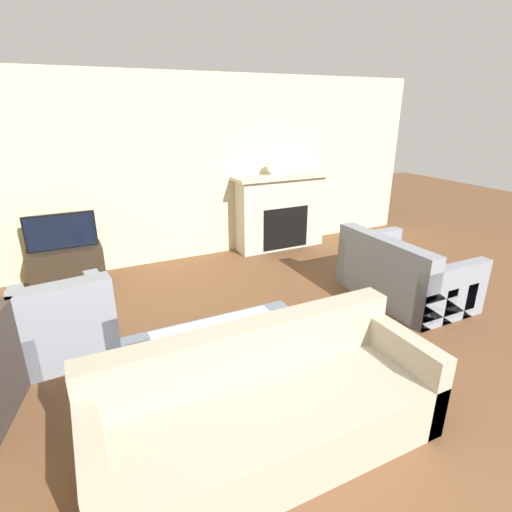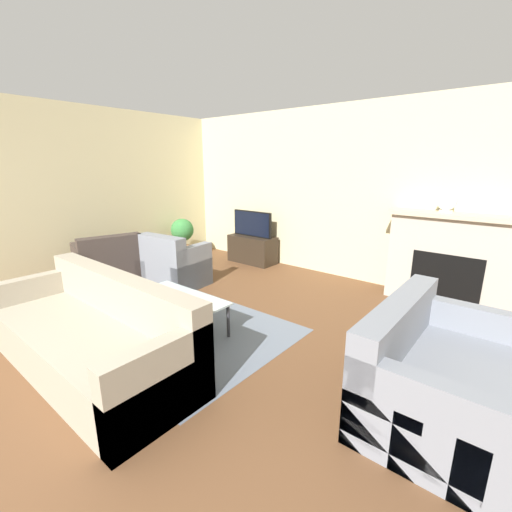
% 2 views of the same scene
% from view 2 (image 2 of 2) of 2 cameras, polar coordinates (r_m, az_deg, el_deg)
% --- Properties ---
extents(wall_back, '(8.97, 0.06, 2.70)m').
position_cam_2_polar(wall_back, '(5.78, 12.27, 10.20)').
color(wall_back, beige).
rests_on(wall_back, ground_plane).
extents(wall_left, '(0.06, 8.11, 2.70)m').
position_cam_2_polar(wall_left, '(6.21, -26.78, 9.27)').
color(wall_left, beige).
rests_on(wall_left, ground_plane).
extents(area_rug, '(2.34, 1.89, 0.00)m').
position_cam_2_polar(area_rug, '(4.04, -12.41, -11.85)').
color(area_rug, slate).
rests_on(area_rug, ground_plane).
extents(fireplace, '(1.59, 0.46, 1.21)m').
position_cam_2_polar(fireplace, '(5.08, 29.71, -0.31)').
color(fireplace, '#BCB2A3').
rests_on(fireplace, ground_plane).
extents(tv_stand, '(0.91, 0.42, 0.50)m').
position_cam_2_polar(tv_stand, '(6.45, -0.60, 1.14)').
color(tv_stand, '#2D2319').
rests_on(tv_stand, ground_plane).
extents(tv, '(0.85, 0.06, 0.47)m').
position_cam_2_polar(tv, '(6.35, -0.62, 5.40)').
color(tv, black).
rests_on(tv, tv_stand).
extents(couch_sectional, '(2.34, 0.88, 0.82)m').
position_cam_2_polar(couch_sectional, '(3.50, -25.49, -12.20)').
color(couch_sectional, '#9E937F').
rests_on(couch_sectional, ground_plane).
extents(couch_loveseat, '(0.97, 1.46, 0.82)m').
position_cam_2_polar(couch_loveseat, '(2.99, 28.39, -17.55)').
color(couch_loveseat, gray).
rests_on(couch_loveseat, ground_plane).
extents(armchair_by_window, '(0.97, 1.03, 0.82)m').
position_cam_2_polar(armchair_by_window, '(5.63, -23.32, -1.69)').
color(armchair_by_window, '#3D332D').
rests_on(armchair_by_window, ground_plane).
extents(armchair_accent, '(0.89, 0.81, 0.82)m').
position_cam_2_polar(armchair_accent, '(5.32, -13.44, -1.74)').
color(armchair_accent, gray).
rests_on(armchair_accent, ground_plane).
extents(coffee_table, '(1.14, 0.69, 0.39)m').
position_cam_2_polar(coffee_table, '(3.85, -13.61, -7.48)').
color(coffee_table, '#333338').
rests_on(coffee_table, ground_plane).
extents(potted_plant, '(0.44, 0.44, 0.79)m').
position_cam_2_polar(potted_plant, '(6.84, -12.15, 3.67)').
color(potted_plant, '#AD704C').
rests_on(potted_plant, ground_plane).
extents(mantel_clock, '(0.21, 0.07, 0.24)m').
position_cam_2_polar(mantel_clock, '(4.99, 29.24, 7.79)').
color(mantel_clock, beige).
rests_on(mantel_clock, fireplace).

